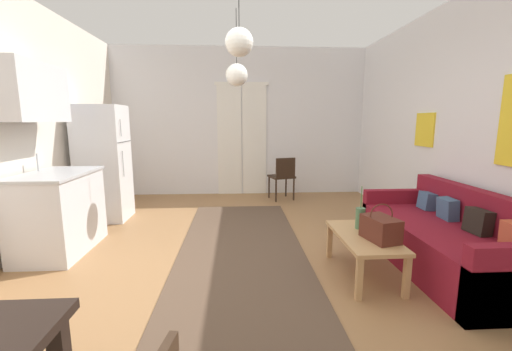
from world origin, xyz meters
The scene contains 13 objects.
ground_plane centered at (0.00, 0.00, -0.05)m, with size 5.52×7.24×0.10m, color #996D44.
wall_back centered at (0.00, 3.37, 1.43)m, with size 5.12×0.13×2.88m.
wall_right centered at (2.51, 0.00, 1.44)m, with size 0.12×6.84×2.88m.
area_rug centered at (-0.03, 0.45, 0.01)m, with size 1.41×3.62×0.01m, color brown.
couch centered at (2.04, -0.20, 0.27)m, with size 0.85×1.94×0.80m.
coffee_table centered at (1.12, -0.31, 0.35)m, with size 0.48×0.93×0.41m.
bamboo_vase centered at (1.15, -0.12, 0.51)m, with size 0.09×0.09×0.43m.
handbag centered at (1.21, -0.45, 0.52)m, with size 0.29×0.37×0.34m.
refrigerator centered at (-2.05, 1.70, 0.85)m, with size 0.67×0.59×1.70m.
kitchen_counter centered at (-2.12, 0.48, 0.77)m, with size 0.65×1.05×2.08m.
accent_chair centered at (0.78, 2.73, 0.47)m, with size 0.52×0.50×0.81m.
pendant_lamp_near centered at (-0.04, 0.05, 2.20)m, with size 0.27×0.27×0.82m.
pendant_lamp_far centered at (-0.07, 1.24, 2.06)m, with size 0.29×0.29×0.96m.
Camera 1 is at (-0.08, -3.15, 1.47)m, focal length 22.58 mm.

